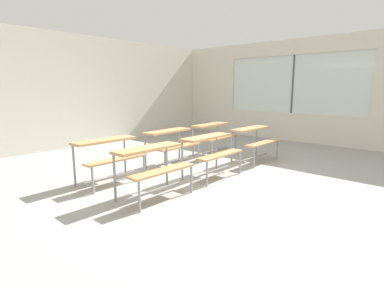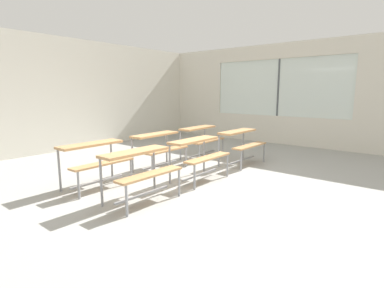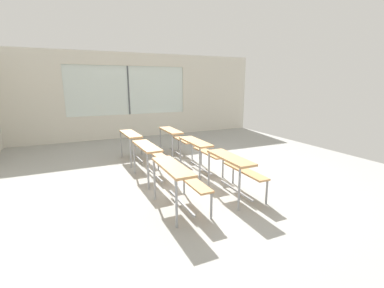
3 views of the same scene
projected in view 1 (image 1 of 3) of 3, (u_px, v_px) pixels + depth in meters
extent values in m
cube|color=#9E9E99|center=(196.00, 182.00, 5.25)|extent=(10.00, 9.00, 0.05)
cube|color=silver|center=(67.00, 92.00, 7.91)|extent=(10.00, 0.12, 3.00)
cube|color=silver|center=(307.00, 128.00, 8.83)|extent=(0.12, 9.00, 0.85)
cube|color=silver|center=(313.00, 45.00, 8.40)|extent=(0.12, 9.00, 0.45)
cube|color=silver|center=(212.00, 85.00, 10.92)|extent=(0.12, 1.90, 1.70)
cube|color=silver|center=(293.00, 84.00, 8.92)|extent=(0.02, 4.20, 1.70)
cube|color=#4C5156|center=(293.00, 84.00, 8.92)|extent=(0.06, 0.05, 1.70)
cube|color=tan|center=(148.00, 148.00, 4.41)|extent=(1.10, 0.33, 0.04)
cube|color=tan|center=(163.00, 171.00, 4.25)|extent=(1.10, 0.23, 0.03)
cylinder|color=gray|center=(115.00, 177.00, 4.20)|extent=(0.04, 0.04, 0.72)
cylinder|color=gray|center=(167.00, 164.00, 4.93)|extent=(0.04, 0.04, 0.72)
cylinder|color=gray|center=(139.00, 196.00, 3.87)|extent=(0.04, 0.04, 0.44)
cylinder|color=gray|center=(191.00, 179.00, 4.60)|extent=(0.04, 0.04, 0.44)
cube|color=gray|center=(155.00, 191.00, 4.43)|extent=(1.00, 0.04, 0.03)
cube|color=tan|center=(207.00, 137.00, 5.42)|extent=(1.10, 0.33, 0.04)
cube|color=tan|center=(221.00, 155.00, 5.27)|extent=(1.10, 0.23, 0.03)
cylinder|color=gray|center=(182.00, 160.00, 5.21)|extent=(0.04, 0.04, 0.72)
cylinder|color=gray|center=(217.00, 151.00, 5.95)|extent=(0.04, 0.04, 0.72)
cylinder|color=gray|center=(207.00, 174.00, 4.88)|extent=(0.04, 0.04, 0.44)
cylinder|color=gray|center=(240.00, 162.00, 5.62)|extent=(0.04, 0.04, 0.44)
cube|color=gray|center=(212.00, 171.00, 5.45)|extent=(1.00, 0.04, 0.03)
cube|color=tan|center=(251.00, 129.00, 6.54)|extent=(1.10, 0.34, 0.04)
cube|color=tan|center=(263.00, 143.00, 6.38)|extent=(1.10, 0.24, 0.03)
cylinder|color=gray|center=(232.00, 147.00, 6.34)|extent=(0.04, 0.04, 0.72)
cylinder|color=gray|center=(256.00, 141.00, 7.07)|extent=(0.04, 0.04, 0.72)
cylinder|color=gray|center=(254.00, 158.00, 6.00)|extent=(0.04, 0.04, 0.44)
cylinder|color=gray|center=(277.00, 150.00, 6.73)|extent=(0.04, 0.04, 0.44)
cube|color=gray|center=(255.00, 157.00, 6.57)|extent=(1.00, 0.05, 0.03)
cube|color=tan|center=(105.00, 140.00, 5.08)|extent=(1.10, 0.33, 0.04)
cube|color=tan|center=(116.00, 159.00, 4.92)|extent=(1.10, 0.23, 0.03)
cylinder|color=gray|center=(74.00, 165.00, 4.86)|extent=(0.04, 0.04, 0.72)
cylinder|color=gray|center=(125.00, 155.00, 5.60)|extent=(0.04, 0.04, 0.72)
cylinder|color=gray|center=(93.00, 180.00, 4.53)|extent=(0.04, 0.04, 0.44)
cylinder|color=gray|center=(144.00, 167.00, 5.27)|extent=(0.04, 0.04, 0.44)
cube|color=gray|center=(111.00, 177.00, 5.10)|extent=(1.00, 0.04, 0.03)
cube|color=tan|center=(168.00, 131.00, 6.16)|extent=(1.11, 0.35, 0.04)
cube|color=tan|center=(179.00, 146.00, 6.01)|extent=(1.11, 0.25, 0.03)
cylinder|color=gray|center=(145.00, 151.00, 5.94)|extent=(0.04, 0.04, 0.72)
cylinder|color=gray|center=(179.00, 144.00, 6.69)|extent=(0.04, 0.04, 0.72)
cylinder|color=gray|center=(165.00, 162.00, 5.62)|extent=(0.04, 0.04, 0.44)
cylinder|color=gray|center=(198.00, 154.00, 6.37)|extent=(0.04, 0.04, 0.44)
cube|color=gray|center=(173.00, 161.00, 6.19)|extent=(1.00, 0.06, 0.03)
cube|color=tan|center=(211.00, 125.00, 7.23)|extent=(1.11, 0.36, 0.04)
cube|color=tan|center=(221.00, 138.00, 7.09)|extent=(1.11, 0.26, 0.03)
cylinder|color=gray|center=(193.00, 142.00, 7.01)|extent=(0.04, 0.04, 0.72)
cylinder|color=gray|center=(217.00, 136.00, 7.77)|extent=(0.04, 0.04, 0.72)
cylinder|color=gray|center=(212.00, 150.00, 6.69)|extent=(0.04, 0.04, 0.44)
cylinder|color=gray|center=(235.00, 144.00, 7.45)|extent=(0.04, 0.04, 0.44)
cube|color=gray|center=(215.00, 151.00, 7.26)|extent=(1.00, 0.07, 0.03)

